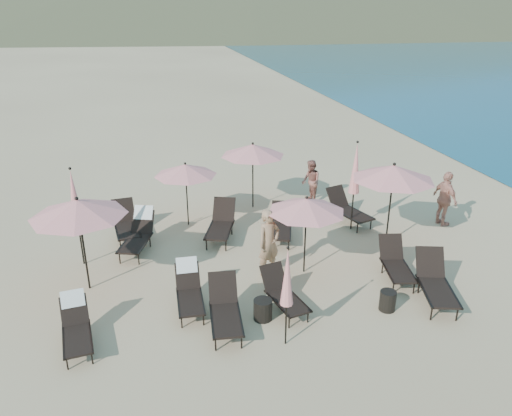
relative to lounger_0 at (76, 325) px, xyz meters
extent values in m
plane|color=#D6BA8C|center=(5.39, 0.34, -0.46)|extent=(800.00, 800.00, 0.00)
cube|color=black|center=(0.05, -0.34, -0.14)|extent=(0.70, 1.14, 0.04)
cube|color=black|center=(-0.05, 0.38, 0.12)|extent=(0.61, 0.48, 0.55)
cylinder|color=black|center=(-0.12, -0.81, -0.31)|extent=(0.03, 0.03, 0.31)
cylinder|color=black|center=(-0.25, 0.10, -0.31)|extent=(0.03, 0.03, 0.31)
cylinder|color=black|center=(0.34, -0.75, -0.31)|extent=(0.03, 0.03, 0.31)
cylinder|color=black|center=(0.21, 0.17, -0.31)|extent=(0.03, 0.03, 0.31)
cube|color=black|center=(-0.23, -0.33, -0.13)|extent=(0.20, 1.20, 0.04)
cube|color=black|center=(0.31, -0.25, -0.13)|extent=(0.20, 1.20, 0.04)
cube|color=silver|center=(-0.07, 0.51, 0.33)|extent=(0.51, 0.32, 0.33)
cube|color=black|center=(2.43, 0.51, -0.13)|extent=(0.60, 1.13, 0.05)
cube|color=black|center=(2.45, 1.25, 0.14)|extent=(0.59, 0.44, 0.57)
cylinder|color=black|center=(2.18, 0.05, -0.30)|extent=(0.03, 0.03, 0.32)
cylinder|color=black|center=(2.20, 1.00, -0.30)|extent=(0.03, 0.03, 0.32)
cylinder|color=black|center=(2.66, 0.04, -0.30)|extent=(0.03, 0.03, 0.32)
cylinder|color=black|center=(2.69, 0.99, -0.30)|extent=(0.03, 0.03, 0.32)
cube|color=black|center=(2.16, 0.56, -0.12)|extent=(0.07, 1.25, 0.04)
cube|color=black|center=(2.71, 0.55, -0.12)|extent=(0.07, 1.25, 0.04)
cube|color=silver|center=(2.46, 1.39, 0.36)|extent=(0.51, 0.27, 0.35)
cube|color=black|center=(3.10, -0.40, -0.10)|extent=(0.74, 1.29, 0.05)
cube|color=black|center=(3.17, 0.43, 0.21)|extent=(0.68, 0.52, 0.64)
cylinder|color=black|center=(2.79, -0.89, -0.28)|extent=(0.04, 0.04, 0.35)
cylinder|color=black|center=(2.88, 0.17, -0.28)|extent=(0.04, 0.04, 0.35)
cylinder|color=black|center=(3.33, -0.94, -0.28)|extent=(0.04, 0.04, 0.35)
cylinder|color=black|center=(3.42, 0.12, -0.28)|extent=(0.04, 0.04, 0.35)
cube|color=black|center=(2.80, -0.32, -0.09)|extent=(0.16, 1.40, 0.04)
cube|color=black|center=(3.42, -0.37, -0.09)|extent=(0.16, 1.40, 0.04)
cube|color=black|center=(4.62, 0.02, -0.13)|extent=(0.81, 1.21, 0.05)
cube|color=black|center=(4.45, 0.75, 0.14)|extent=(0.65, 0.54, 0.57)
cylinder|color=black|center=(4.49, -0.49, -0.30)|extent=(0.03, 0.03, 0.32)
cylinder|color=black|center=(4.27, 0.44, -0.30)|extent=(0.03, 0.03, 0.32)
cylinder|color=black|center=(4.96, -0.38, -0.30)|extent=(0.03, 0.03, 0.32)
cylinder|color=black|center=(4.74, 0.55, -0.30)|extent=(0.03, 0.03, 0.32)
cube|color=black|center=(4.34, 0.00, -0.12)|extent=(0.32, 1.23, 0.04)
cube|color=black|center=(4.88, 0.13, -0.12)|extent=(0.32, 1.23, 0.04)
cube|color=black|center=(7.73, 0.71, -0.11)|extent=(0.83, 1.28, 0.05)
cube|color=black|center=(7.88, 1.49, 0.18)|extent=(0.69, 0.56, 0.61)
cylinder|color=black|center=(7.38, 0.28, -0.29)|extent=(0.04, 0.04, 0.34)
cylinder|color=black|center=(7.58, 1.28, -0.29)|extent=(0.04, 0.04, 0.34)
cylinder|color=black|center=(7.89, 0.18, -0.29)|extent=(0.04, 0.04, 0.34)
cylinder|color=black|center=(8.08, 1.18, -0.29)|extent=(0.04, 0.04, 0.34)
cube|color=black|center=(7.45, 0.82, -0.10)|extent=(0.30, 1.32, 0.04)
cube|color=black|center=(8.03, 0.70, -0.10)|extent=(0.30, 1.32, 0.04)
cube|color=black|center=(8.13, -0.46, -0.07)|extent=(1.01, 1.45, 0.05)
cube|color=black|center=(8.37, 0.39, 0.25)|extent=(0.79, 0.66, 0.68)
cylinder|color=black|center=(7.70, -0.91, -0.27)|extent=(0.04, 0.04, 0.37)
cylinder|color=black|center=(8.01, 0.17, -0.27)|extent=(0.04, 0.04, 0.37)
cylinder|color=black|center=(8.25, -1.07, -0.27)|extent=(0.04, 0.04, 0.37)
cylinder|color=black|center=(8.56, 0.02, -0.27)|extent=(0.04, 0.04, 0.37)
cube|color=black|center=(7.83, -0.32, -0.06)|extent=(0.45, 1.44, 0.04)
cube|color=black|center=(8.46, -0.50, -0.06)|extent=(0.45, 1.44, 0.04)
cube|color=black|center=(1.00, 4.71, -0.09)|extent=(0.80, 1.34, 0.05)
cube|color=black|center=(0.89, 5.56, 0.23)|extent=(0.71, 0.56, 0.66)
cylinder|color=black|center=(0.79, 4.15, -0.28)|extent=(0.04, 0.04, 0.36)
cylinder|color=black|center=(0.66, 5.24, -0.28)|extent=(0.04, 0.04, 0.36)
cylinder|color=black|center=(1.33, 4.22, -0.28)|extent=(0.04, 0.04, 0.36)
cylinder|color=black|center=(1.20, 5.30, -0.28)|extent=(0.04, 0.04, 0.36)
cube|color=black|center=(0.67, 4.73, -0.08)|extent=(0.21, 1.43, 0.04)
cube|color=black|center=(1.31, 4.80, -0.08)|extent=(0.21, 1.43, 0.04)
cube|color=black|center=(1.20, 3.77, -0.10)|extent=(1.00, 1.37, 0.05)
cube|color=black|center=(1.46, 4.56, 0.21)|extent=(0.75, 0.65, 0.64)
cylinder|color=black|center=(0.78, 3.37, -0.28)|extent=(0.04, 0.04, 0.35)
cylinder|color=black|center=(1.12, 4.37, -0.28)|extent=(0.04, 0.04, 0.35)
cylinder|color=black|center=(1.29, 3.20, -0.28)|extent=(0.04, 0.04, 0.35)
cylinder|color=black|center=(1.63, 4.20, -0.28)|extent=(0.04, 0.04, 0.35)
cube|color=black|center=(0.92, 3.92, -0.09)|extent=(0.48, 1.33, 0.04)
cube|color=black|center=(1.51, 3.72, -0.09)|extent=(0.48, 1.33, 0.04)
cube|color=silver|center=(1.51, 4.70, 0.45)|extent=(0.62, 0.45, 0.38)
cube|color=black|center=(3.66, 4.05, -0.08)|extent=(1.07, 1.46, 0.05)
cube|color=black|center=(3.95, 4.88, 0.24)|extent=(0.80, 0.69, 0.67)
cylinder|color=black|center=(3.21, 3.63, -0.27)|extent=(0.04, 0.04, 0.37)
cylinder|color=black|center=(3.58, 4.69, -0.27)|extent=(0.04, 0.04, 0.37)
cylinder|color=black|center=(3.75, 3.44, -0.27)|extent=(0.04, 0.04, 0.37)
cylinder|color=black|center=(4.12, 4.50, -0.27)|extent=(0.04, 0.04, 0.37)
cube|color=black|center=(3.37, 4.21, -0.07)|extent=(0.53, 1.40, 0.04)
cube|color=black|center=(3.99, 3.99, -0.07)|extent=(0.53, 1.40, 0.04)
cube|color=black|center=(5.43, 3.65, -0.11)|extent=(0.95, 1.33, 0.05)
cube|color=black|center=(5.68, 4.41, 0.19)|extent=(0.73, 0.62, 0.62)
cylinder|color=black|center=(5.03, 3.25, -0.29)|extent=(0.04, 0.04, 0.34)
cylinder|color=black|center=(5.35, 4.23, -0.29)|extent=(0.04, 0.04, 0.34)
cylinder|color=black|center=(5.53, 3.09, -0.29)|extent=(0.04, 0.04, 0.34)
cylinder|color=black|center=(5.84, 4.07, -0.29)|extent=(0.04, 0.04, 0.34)
cube|color=black|center=(5.16, 3.78, -0.10)|extent=(0.45, 1.30, 0.04)
cube|color=black|center=(5.73, 3.60, -0.10)|extent=(0.45, 1.30, 0.04)
cube|color=black|center=(8.05, 4.32, -0.09)|extent=(1.00, 1.41, 0.05)
cube|color=black|center=(7.79, 5.14, 0.23)|extent=(0.77, 0.65, 0.66)
cylinder|color=black|center=(7.94, 3.73, -0.28)|extent=(0.04, 0.04, 0.36)
cylinder|color=black|center=(7.62, 4.78, -0.28)|extent=(0.04, 0.04, 0.36)
cylinder|color=black|center=(8.47, 3.90, -0.28)|extent=(0.04, 0.04, 0.36)
cylinder|color=black|center=(8.14, 4.94, -0.28)|extent=(0.04, 0.04, 0.36)
cube|color=black|center=(7.73, 4.28, -0.08)|extent=(0.46, 1.38, 0.04)
cube|color=black|center=(8.34, 4.47, -0.08)|extent=(0.46, 1.38, 0.04)
cylinder|color=black|center=(0.06, 2.23, 0.69)|extent=(0.05, 0.05, 2.30)
cone|color=pink|center=(0.06, 2.23, 1.73)|extent=(2.30, 2.30, 0.42)
sphere|color=black|center=(0.06, 2.23, 1.97)|extent=(0.09, 0.09, 0.09)
cylinder|color=black|center=(5.58, 1.82, 0.55)|extent=(0.04, 0.04, 2.01)
cone|color=pink|center=(5.58, 1.82, 1.46)|extent=(2.01, 2.01, 0.36)
sphere|color=black|center=(5.58, 1.82, 1.67)|extent=(0.08, 0.08, 0.08)
cylinder|color=black|center=(8.47, 2.85, 0.72)|extent=(0.05, 0.05, 2.35)
cone|color=pink|center=(8.47, 2.85, 1.78)|extent=(2.35, 2.35, 0.42)
sphere|color=black|center=(8.47, 2.85, 2.02)|extent=(0.09, 0.09, 0.09)
cylinder|color=black|center=(2.88, 5.54, 0.52)|extent=(0.04, 0.04, 1.96)
cone|color=pink|center=(2.88, 5.54, 1.41)|extent=(1.96, 1.96, 0.35)
sphere|color=black|center=(2.88, 5.54, 1.61)|extent=(0.07, 0.07, 0.07)
cylinder|color=black|center=(5.24, 6.54, 0.63)|extent=(0.05, 0.05, 2.17)
cone|color=pink|center=(5.24, 6.54, 1.61)|extent=(2.17, 2.17, 0.39)
sphere|color=black|center=(5.24, 6.54, 1.83)|extent=(0.08, 0.08, 0.08)
cylinder|color=black|center=(4.26, -0.99, 0.03)|extent=(0.04, 0.04, 0.99)
cone|color=pink|center=(4.26, -0.99, 1.15)|extent=(0.27, 0.27, 1.25)
sphere|color=black|center=(4.26, -0.99, 1.81)|extent=(0.06, 0.06, 0.06)
cylinder|color=black|center=(7.87, 4.06, 0.16)|extent=(0.04, 0.04, 1.23)
cone|color=pink|center=(7.87, 4.06, 1.56)|extent=(0.34, 0.34, 1.57)
sphere|color=black|center=(7.87, 4.06, 2.38)|extent=(0.08, 0.08, 0.08)
cylinder|color=black|center=(-0.19, 3.59, 0.14)|extent=(0.04, 0.04, 1.20)
cone|color=pink|center=(-0.19, 3.59, 1.50)|extent=(0.33, 0.33, 1.52)
sphere|color=black|center=(-0.19, 3.59, 2.29)|extent=(0.08, 0.08, 0.08)
cylinder|color=black|center=(4.01, -0.02, -0.21)|extent=(0.43, 0.43, 0.49)
cylinder|color=black|center=(6.93, -0.31, -0.22)|extent=(0.38, 0.38, 0.49)
imported|color=#A37958|center=(4.63, 1.92, 0.45)|extent=(0.79, 0.67, 1.82)
imported|color=#92584B|center=(7.35, 6.56, 0.31)|extent=(0.61, 0.77, 1.54)
imported|color=tan|center=(10.85, 3.72, 0.44)|extent=(0.55, 1.09, 1.79)
camera|label=1|loc=(1.73, -9.25, 6.24)|focal=35.00mm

